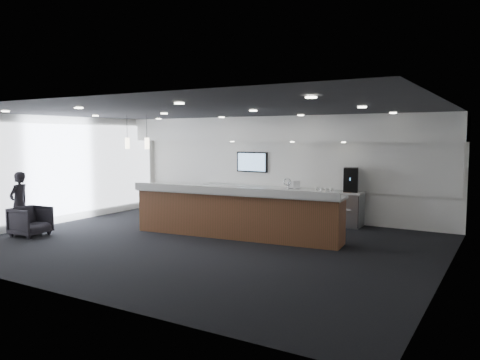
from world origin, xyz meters
The scene contains 23 objects.
ground centered at (0.00, 0.00, 0.00)m, with size 10.00×10.00×0.00m, color black.
ceiling centered at (0.00, 0.00, 3.00)m, with size 10.00×8.00×0.02m, color black.
back_wall centered at (0.00, 4.00, 1.50)m, with size 10.00×0.02×3.00m, color white.
left_wall centered at (-5.00, 0.00, 1.50)m, with size 0.02×8.00×3.00m, color white.
right_wall centered at (5.00, 0.00, 1.50)m, with size 0.02×8.00×3.00m, color white.
soffit_bulkhead centered at (0.00, 3.55, 2.65)m, with size 10.00×0.90×0.70m, color silver.
alcove_panel centered at (0.00, 3.97, 1.60)m, with size 9.80×0.06×1.40m, color silver.
window_blinds_wall centered at (-4.96, 0.00, 1.50)m, with size 0.04×7.36×2.55m, color silver.
back_credenza centered at (0.00, 3.64, 0.48)m, with size 5.06×0.66×0.95m.
wall_tv centered at (-1.00, 3.91, 1.65)m, with size 1.05×0.08×0.62m.
pendant_left centered at (-2.40, 0.80, 2.25)m, with size 0.12×0.12×0.30m, color #FFEDC6.
pendant_right centered at (-3.10, 0.80, 2.25)m, with size 0.12×0.12×0.30m, color #FFEDC6.
ceiling_can_lights centered at (0.00, 0.00, 2.97)m, with size 7.00×5.00×0.02m, color white, non-canonical shape.
service_counter centered at (0.21, 0.92, 0.58)m, with size 5.31×1.40×1.49m.
coffee_machine centered at (2.20, 3.61, 1.28)m, with size 0.47×0.54×0.65m.
info_sign_left centered at (0.67, 3.53, 1.07)m, with size 0.17×0.02×0.24m, color silver.
info_sign_right centered at (0.48, 3.54, 1.06)m, with size 0.16×0.02×0.22m, color silver.
armchair centered at (-4.20, -1.52, 0.36)m, with size 0.77×0.79×0.72m, color black.
lounge_guest centered at (-4.60, -1.53, 0.78)m, with size 0.57×0.38×1.57m, color black.
cup_0 centered at (1.70, 3.50, 0.99)m, with size 0.10×0.10×0.09m, color white.
cup_1 centered at (1.56, 3.50, 0.99)m, with size 0.10×0.10×0.09m, color white.
cup_2 centered at (1.42, 3.50, 0.99)m, with size 0.10×0.10×0.09m, color white.
cup_3 centered at (1.28, 3.50, 0.99)m, with size 0.10×0.10×0.09m, color white.
Camera 1 is at (5.99, -8.64, 2.43)m, focal length 35.00 mm.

